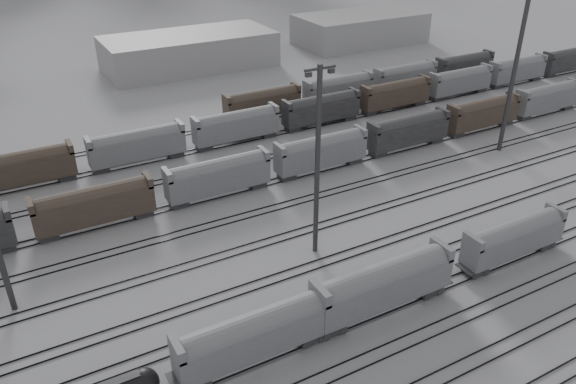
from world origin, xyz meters
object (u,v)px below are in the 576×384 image
hopper_car_a (253,334)px  hopper_car_c (514,237)px  light_mast_c (318,160)px  hopper_car_b (383,283)px

hopper_car_a → hopper_car_c: 33.49m
hopper_car_c → light_mast_c: light_mast_c is taller
hopper_car_a → hopper_car_b: 14.56m
light_mast_c → hopper_car_b: bearing=-88.8°
hopper_car_a → hopper_car_b: size_ratio=0.94×
hopper_car_a → light_mast_c: (14.29, 12.63, 8.87)m
hopper_car_c → hopper_car_b: bearing=180.0°
hopper_car_a → hopper_car_c: bearing=-0.0°
hopper_car_a → hopper_car_b: (14.56, 0.00, 0.22)m
hopper_car_a → hopper_car_b: bearing=0.0°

